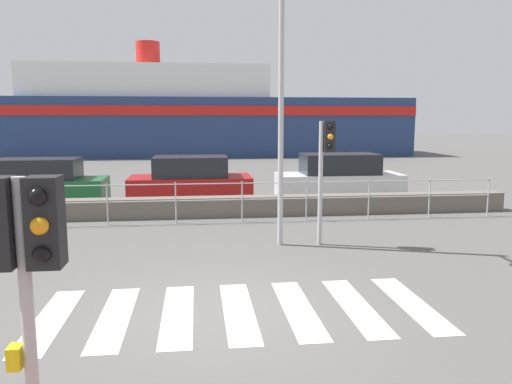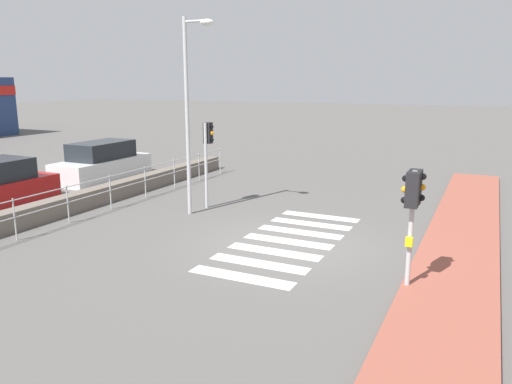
% 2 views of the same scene
% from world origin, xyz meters
% --- Properties ---
extents(ground_plane, '(160.00, 160.00, 0.00)m').
position_xyz_m(ground_plane, '(0.00, 0.00, 0.00)').
color(ground_plane, '#565451').
extents(crosswalk, '(5.85, 2.40, 0.01)m').
position_xyz_m(crosswalk, '(0.26, 0.00, 0.00)').
color(crosswalk, silver).
rests_on(crosswalk, ground_plane).
extents(seawall, '(18.18, 0.55, 0.58)m').
position_xyz_m(seawall, '(0.00, 7.36, 0.29)').
color(seawall, '#6B6056').
rests_on(seawall, ground_plane).
extents(harbor_fence, '(16.40, 0.04, 1.14)m').
position_xyz_m(harbor_fence, '(0.00, 6.49, 0.75)').
color(harbor_fence, '#B2B2B5').
rests_on(harbor_fence, ground_plane).
extents(traffic_light_near, '(0.58, 0.41, 2.43)m').
position_xyz_m(traffic_light_near, '(-1.62, -3.31, 1.89)').
color(traffic_light_near, '#B2B2B5').
rests_on(traffic_light_near, ground_plane).
extents(traffic_light_far, '(0.34, 0.32, 2.80)m').
position_xyz_m(traffic_light_far, '(2.53, 3.75, 2.05)').
color(traffic_light_far, '#B2B2B5').
rests_on(traffic_light_far, ground_plane).
extents(streetlamp, '(0.32, 1.03, 5.94)m').
position_xyz_m(streetlamp, '(1.53, 3.66, 3.68)').
color(streetlamp, '#B2B2B5').
rests_on(streetlamp, ground_plane).
extents(ferry_boat, '(31.98, 7.10, 8.56)m').
position_xyz_m(ferry_boat, '(-0.77, 32.40, 2.87)').
color(ferry_boat, navy).
rests_on(ferry_boat, ground_plane).
extents(parked_car_green, '(4.38, 1.72, 1.52)m').
position_xyz_m(parked_car_green, '(-5.61, 10.31, 0.65)').
color(parked_car_green, '#1E6633').
rests_on(parked_car_green, ground_plane).
extents(parked_car_red, '(4.21, 1.89, 1.55)m').
position_xyz_m(parked_car_red, '(-0.54, 10.31, 0.66)').
color(parked_car_red, '#B21919').
rests_on(parked_car_red, ground_plane).
extents(parked_car_white, '(4.47, 1.73, 1.60)m').
position_xyz_m(parked_car_white, '(4.78, 10.31, 0.68)').
color(parked_car_white, silver).
rests_on(parked_car_white, ground_plane).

